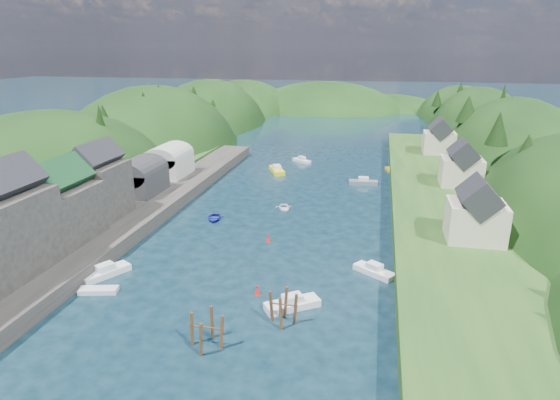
% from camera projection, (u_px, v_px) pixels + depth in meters
% --- Properties ---
extents(ground, '(600.00, 600.00, 0.00)m').
position_uv_depth(ground, '(303.00, 185.00, 92.98)').
color(ground, black).
rests_on(ground, ground).
extents(hillside_left, '(44.00, 245.56, 52.00)m').
position_uv_depth(hillside_left, '(155.00, 178.00, 127.60)').
color(hillside_left, black).
rests_on(hillside_left, ground).
extents(hillside_right, '(36.00, 245.56, 48.00)m').
position_uv_depth(hillside_right, '(509.00, 197.00, 109.66)').
color(hillside_right, black).
rests_on(hillside_right, ground).
extents(far_hills, '(103.00, 68.00, 44.00)m').
position_uv_depth(far_hills, '(350.00, 133.00, 211.34)').
color(far_hills, black).
rests_on(far_hills, ground).
extents(hill_trees, '(90.41, 148.08, 12.38)m').
position_uv_depth(hill_trees, '(317.00, 119.00, 102.85)').
color(hill_trees, black).
rests_on(hill_trees, ground).
extents(quay_left, '(12.00, 110.00, 2.00)m').
position_uv_depth(quay_left, '(111.00, 225.00, 69.53)').
color(quay_left, '#2D2B28').
rests_on(quay_left, ground).
extents(terrace_left_grass, '(12.00, 110.00, 2.50)m').
position_uv_depth(terrace_left_grass, '(69.00, 220.00, 70.83)').
color(terrace_left_grass, '#234719').
rests_on(terrace_left_grass, ground).
extents(quayside_buildings, '(8.00, 35.84, 12.90)m').
position_uv_depth(quayside_buildings, '(28.00, 217.00, 55.38)').
color(quayside_buildings, '#2D2B28').
rests_on(quayside_buildings, quay_left).
extents(boat_sheds, '(7.00, 21.00, 7.50)m').
position_uv_depth(boat_sheds, '(155.00, 166.00, 86.24)').
color(boat_sheds, '#2D2D30').
rests_on(boat_sheds, quay_left).
extents(terrace_right, '(16.00, 120.00, 2.40)m').
position_uv_depth(terrace_right, '(440.00, 204.00, 78.39)').
color(terrace_right, '#234719').
rests_on(terrace_right, ground).
extents(right_bank_cottages, '(9.00, 59.24, 8.41)m').
position_uv_depth(right_bank_cottages, '(455.00, 166.00, 84.08)').
color(right_bank_cottages, beige).
rests_on(right_bank_cottages, terrace_right).
extents(piling_cluster_near, '(3.43, 3.18, 3.95)m').
position_uv_depth(piling_cluster_near, '(207.00, 333.00, 42.67)').
color(piling_cluster_near, '#382314').
rests_on(piling_cluster_near, ground).
extents(piling_cluster_far, '(2.89, 2.73, 3.93)m').
position_uv_depth(piling_cluster_far, '(283.00, 310.00, 46.45)').
color(piling_cluster_far, '#382314').
rests_on(piling_cluster_far, ground).
extents(channel_buoy_near, '(0.70, 0.70, 1.10)m').
position_uv_depth(channel_buoy_near, '(257.00, 291.00, 51.96)').
color(channel_buoy_near, red).
rests_on(channel_buoy_near, ground).
extents(channel_buoy_far, '(0.70, 0.70, 1.10)m').
position_uv_depth(channel_buoy_far, '(268.00, 238.00, 66.11)').
color(channel_buoy_far, red).
rests_on(channel_buoy_far, ground).
extents(moored_boats, '(37.38, 90.49, 1.78)m').
position_uv_depth(moored_boats, '(276.00, 223.00, 71.88)').
color(moored_boats, silver).
rests_on(moored_boats, ground).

